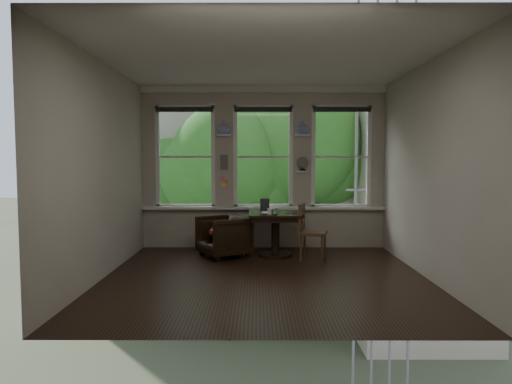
{
  "coord_description": "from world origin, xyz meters",
  "views": [
    {
      "loc": [
        -0.11,
        -6.29,
        1.64
      ],
      "look_at": [
        -0.13,
        0.9,
        1.14
      ],
      "focal_mm": 32.0,
      "sensor_mm": 36.0,
      "label": 1
    }
  ],
  "objects_px": {
    "table": "(275,235)",
    "side_chair_right": "(313,232)",
    "armchair_left": "(224,236)",
    "mug": "(270,211)",
    "laptop": "(294,212)"
  },
  "relations": [
    {
      "from": "table",
      "to": "armchair_left",
      "type": "bearing_deg",
      "value": -177.96
    },
    {
      "from": "table",
      "to": "side_chair_right",
      "type": "relative_size",
      "value": 0.98
    },
    {
      "from": "table",
      "to": "mug",
      "type": "relative_size",
      "value": 8.76
    },
    {
      "from": "side_chair_right",
      "to": "laptop",
      "type": "distance_m",
      "value": 0.49
    },
    {
      "from": "armchair_left",
      "to": "laptop",
      "type": "height_order",
      "value": "laptop"
    },
    {
      "from": "table",
      "to": "mug",
      "type": "height_order",
      "value": "mug"
    },
    {
      "from": "mug",
      "to": "laptop",
      "type": "bearing_deg",
      "value": 28.03
    },
    {
      "from": "laptop",
      "to": "side_chair_right",
      "type": "bearing_deg",
      "value": -43.86
    },
    {
      "from": "armchair_left",
      "to": "side_chair_right",
      "type": "xyz_separation_m",
      "value": [
        1.48,
        -0.25,
        0.11
      ]
    },
    {
      "from": "table",
      "to": "side_chair_right",
      "type": "distance_m",
      "value": 0.67
    },
    {
      "from": "side_chair_right",
      "to": "armchair_left",
      "type": "bearing_deg",
      "value": 96.31
    },
    {
      "from": "side_chair_right",
      "to": "mug",
      "type": "xyz_separation_m",
      "value": [
        -0.71,
        0.04,
        0.34
      ]
    },
    {
      "from": "mug",
      "to": "table",
      "type": "bearing_deg",
      "value": 66.81
    },
    {
      "from": "table",
      "to": "mug",
      "type": "bearing_deg",
      "value": -113.19
    },
    {
      "from": "table",
      "to": "laptop",
      "type": "bearing_deg",
      "value": -3.01
    }
  ]
}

